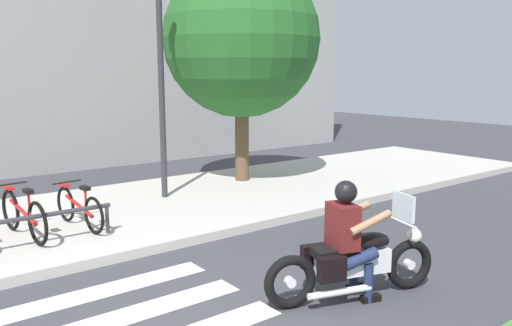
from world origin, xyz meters
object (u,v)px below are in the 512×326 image
rider (349,232)px  tree_near_rack (241,39)px  motorcycle (354,261)px  bicycle_3 (79,208)px  bike_rack (1,225)px  bicycle_2 (23,215)px  street_lamp (161,72)px

rider → tree_near_rack: size_ratio=0.28×
motorcycle → rider: (-0.07, 0.03, 0.37)m
rider → tree_near_rack: bearing=65.2°
bicycle_3 → bike_rack: size_ratio=0.50×
bicycle_2 → street_lamp: (2.95, 1.08, 2.16)m
bicycle_2 → tree_near_rack: size_ratio=0.33×
motorcycle → bicycle_3: motorcycle is taller
rider → bicycle_2: 4.99m
bicycle_2 → street_lamp: bearing=20.0°
bicycle_2 → street_lamp: street_lamp is taller
bicycle_2 → bicycle_3: 0.85m
bicycle_3 → bike_rack: (-1.27, -0.55, 0.08)m
bicycle_2 → tree_near_rack: bearing=15.8°
rider → bicycle_3: size_ratio=0.90×
motorcycle → bike_rack: (-3.04, 3.76, 0.10)m
rider → bicycle_2: rider is taller
motorcycle → bicycle_2: bearing=121.2°
motorcycle → tree_near_rack: 6.99m
bike_rack → rider: bearing=-51.5°
bicycle_3 → tree_near_rack: bearing=18.7°
rider → street_lamp: (0.41, 5.36, 1.85)m
tree_near_rack → rider: bearing=-114.8°
motorcycle → rider: rider is taller
rider → street_lamp: bearing=85.6°
bike_rack → street_lamp: (3.38, 1.63, 2.11)m
bicycle_2 → bike_rack: size_ratio=0.55×
bicycle_2 → bike_rack: bicycle_2 is taller
rider → tree_near_rack: tree_near_rack is taller
bicycle_2 → street_lamp: 3.81m
rider → tree_near_rack: (2.66, 5.76, 2.58)m
bicycle_3 → tree_near_rack: tree_near_rack is taller
motorcycle → rider: bearing=159.6°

